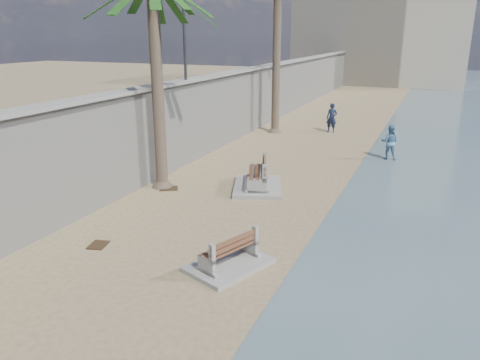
% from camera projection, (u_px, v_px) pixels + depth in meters
% --- Properties ---
extents(ground_plane, '(140.00, 140.00, 0.00)m').
position_uv_depth(ground_plane, '(113.00, 356.00, 8.33)').
color(ground_plane, '#8F7958').
extents(seawall, '(0.45, 70.00, 3.50)m').
position_uv_depth(seawall, '(253.00, 100.00, 27.30)').
color(seawall, gray).
rests_on(seawall, ground_plane).
extents(wall_cap, '(0.80, 70.00, 0.12)m').
position_uv_depth(wall_cap, '(253.00, 68.00, 26.75)').
color(wall_cap, gray).
rests_on(wall_cap, seawall).
extents(end_building, '(18.00, 12.00, 14.00)m').
position_uv_depth(end_building, '(384.00, 19.00, 52.61)').
color(end_building, '#B7AA93').
rests_on(end_building, ground_plane).
extents(bench_near, '(2.00, 2.37, 0.84)m').
position_uv_depth(bench_near, '(229.00, 253.00, 11.40)').
color(bench_near, gray).
rests_on(bench_near, ground_plane).
extents(bench_far, '(2.47, 2.95, 1.05)m').
position_uv_depth(bench_far, '(258.00, 176.00, 17.17)').
color(bench_far, gray).
rests_on(bench_far, ground_plane).
extents(streetlight, '(0.28, 0.28, 5.12)m').
position_uv_depth(streetlight, '(183.00, 3.00, 18.76)').
color(streetlight, '#2D2D33').
rests_on(streetlight, wall_cap).
extents(person_a, '(0.71, 0.50, 1.92)m').
position_uv_depth(person_a, '(332.00, 116.00, 26.73)').
color(person_a, '#131B34').
rests_on(person_a, ground_plane).
extents(person_b, '(0.87, 0.69, 1.76)m').
position_uv_depth(person_b, '(390.00, 140.00, 21.04)').
color(person_b, teal).
rests_on(person_b, ground_plane).
extents(debris_c, '(0.84, 0.79, 0.03)m').
position_uv_depth(debris_c, '(169.00, 188.00, 17.25)').
color(debris_c, '#382616').
rests_on(debris_c, ground_plane).
extents(debris_d, '(0.57, 0.65, 0.03)m').
position_uv_depth(debris_d, '(98.00, 245.00, 12.66)').
color(debris_d, '#382616').
rests_on(debris_d, ground_plane).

